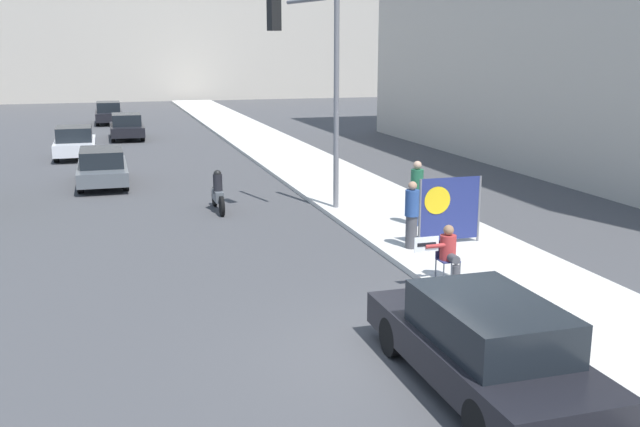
# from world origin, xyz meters

# --- Properties ---
(ground_plane) EXTENTS (160.00, 160.00, 0.00)m
(ground_plane) POSITION_xyz_m (0.00, 0.00, 0.00)
(ground_plane) COLOR #444447
(sidewalk_curb) EXTENTS (3.71, 90.00, 0.14)m
(sidewalk_curb) POSITION_xyz_m (3.57, 15.00, 0.07)
(sidewalk_curb) COLOR beige
(sidewalk_curb) RESTS_ON ground_plane
(seated_protester) EXTENTS (1.00, 0.77, 1.16)m
(seated_protester) POSITION_xyz_m (2.19, 3.16, 0.75)
(seated_protester) COLOR #474C56
(seated_protester) RESTS_ON sidewalk_curb
(jogger_on_sidewalk) EXTENTS (0.34, 0.34, 1.64)m
(jogger_on_sidewalk) POSITION_xyz_m (2.46, 5.65, 0.97)
(jogger_on_sidewalk) COLOR #424247
(jogger_on_sidewalk) RESTS_ON sidewalk_curb
(pedestrian_behind) EXTENTS (0.34, 0.34, 1.78)m
(pedestrian_behind) POSITION_xyz_m (3.52, 7.73, 1.05)
(pedestrian_behind) COLOR #334775
(pedestrian_behind) RESTS_ON sidewalk_curb
(protest_banner) EXTENTS (1.67, 0.06, 1.66)m
(protest_banner) POSITION_xyz_m (3.51, 5.77, 1.02)
(protest_banner) COLOR slate
(protest_banner) RESTS_ON sidewalk_curb
(traffic_light_pole) EXTENTS (2.25, 2.01, 6.35)m
(traffic_light_pole) POSITION_xyz_m (1.44, 10.38, 4.32)
(traffic_light_pole) COLOR slate
(traffic_light_pole) RESTS_ON sidewalk_curb
(parked_car_curbside) EXTENTS (1.79, 4.63, 1.42)m
(parked_car_curbside) POSITION_xyz_m (0.53, -1.22, 0.71)
(parked_car_curbside) COLOR black
(parked_car_curbside) RESTS_ON ground_plane
(car_on_road_nearest) EXTENTS (1.73, 4.49, 1.35)m
(car_on_road_nearest) POSITION_xyz_m (-4.67, 17.20, 0.68)
(car_on_road_nearest) COLOR #565B60
(car_on_road_nearest) RESTS_ON ground_plane
(car_on_road_midblock) EXTENTS (1.77, 4.15, 1.45)m
(car_on_road_midblock) POSITION_xyz_m (-5.84, 24.67, 0.72)
(car_on_road_midblock) COLOR silver
(car_on_road_midblock) RESTS_ON ground_plane
(car_on_road_distant) EXTENTS (1.76, 4.19, 1.41)m
(car_on_road_distant) POSITION_xyz_m (-3.33, 31.26, 0.71)
(car_on_road_distant) COLOR black
(car_on_road_distant) RESTS_ON ground_plane
(car_on_road_far_lane) EXTENTS (1.70, 4.19, 1.48)m
(car_on_road_far_lane) POSITION_xyz_m (-4.19, 40.24, 0.73)
(car_on_road_far_lane) COLOR black
(car_on_road_far_lane) RESTS_ON ground_plane
(motorcycle_on_road) EXTENTS (0.28, 2.05, 1.29)m
(motorcycle_on_road) POSITION_xyz_m (-1.30, 11.69, 0.55)
(motorcycle_on_road) COLOR #565B60
(motorcycle_on_road) RESTS_ON ground_plane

